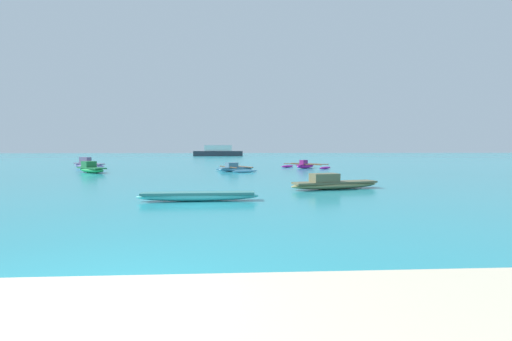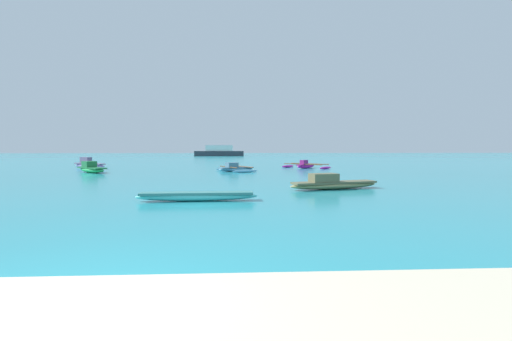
% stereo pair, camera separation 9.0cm
% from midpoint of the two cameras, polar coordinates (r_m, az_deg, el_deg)
% --- Properties ---
extents(ground_plane, '(240.00, 240.00, 0.00)m').
position_cam_midpoint_polar(ground_plane, '(4.12, -32.00, -21.29)').
color(ground_plane, teal).
extents(moored_boat_0, '(3.16, 3.69, 0.66)m').
position_cam_midpoint_polar(moored_boat_0, '(25.34, -3.59, 0.36)').
color(moored_boat_0, '#71B7DC').
rests_on(moored_boat_0, ground_plane).
extents(moored_boat_1, '(3.61, 2.78, 0.95)m').
position_cam_midpoint_polar(moored_boat_1, '(31.99, -26.25, 0.89)').
color(moored_boat_1, '#B38DCD').
rests_on(moored_boat_1, ground_plane).
extents(moored_boat_2, '(2.87, 2.80, 0.79)m').
position_cam_midpoint_polar(moored_boat_2, '(26.59, -25.88, 0.28)').
color(moored_boat_2, '#25BA5A').
rests_on(moored_boat_2, ground_plane).
extents(moored_boat_3, '(4.15, 4.03, 0.71)m').
position_cam_midpoint_polar(moored_boat_3, '(29.55, 8.12, 0.83)').
color(moored_boat_3, '#DB26B6').
rests_on(moored_boat_3, ground_plane).
extents(moored_boat_4, '(3.95, 0.59, 0.28)m').
position_cam_midpoint_polar(moored_boat_4, '(11.25, -9.84, -4.20)').
color(moored_boat_4, '#57D9D3').
rests_on(moored_boat_4, ground_plane).
extents(moored_boat_5, '(4.07, 1.75, 0.66)m').
position_cam_midpoint_polar(moored_boat_5, '(14.65, 12.57, -2.12)').
color(moored_boat_5, '#999660').
rests_on(moored_boat_5, ground_plane).
extents(distant_ferry, '(10.84, 2.38, 2.38)m').
position_cam_midpoint_polar(distant_ferry, '(76.78, -6.35, 3.16)').
color(distant_ferry, '#2D333D').
rests_on(distant_ferry, ground_plane).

